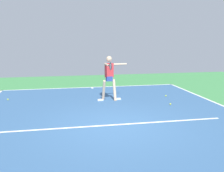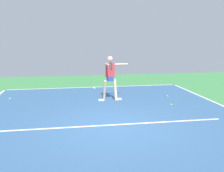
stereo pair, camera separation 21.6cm
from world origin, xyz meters
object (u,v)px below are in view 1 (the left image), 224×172
(tennis_player, at_px, (109,75))
(tennis_ball_by_baseline, at_px, (166,96))
(tennis_ball_near_player, at_px, (8,99))
(tennis_ball_far_corner, at_px, (170,104))

(tennis_player, relative_size, tennis_ball_by_baseline, 28.18)
(tennis_ball_by_baseline, relative_size, tennis_ball_near_player, 1.00)
(tennis_ball_near_player, xyz_separation_m, tennis_ball_far_corner, (-6.37, 2.05, 0.00))
(tennis_ball_far_corner, bearing_deg, tennis_ball_by_baseline, -105.96)
(tennis_player, relative_size, tennis_ball_far_corner, 28.18)
(tennis_ball_by_baseline, bearing_deg, tennis_player, 5.17)
(tennis_ball_by_baseline, bearing_deg, tennis_ball_near_player, -5.33)
(tennis_player, height_order, tennis_ball_by_baseline, tennis_player)
(tennis_player, bearing_deg, tennis_ball_far_corner, 148.57)
(tennis_player, height_order, tennis_ball_near_player, tennis_player)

